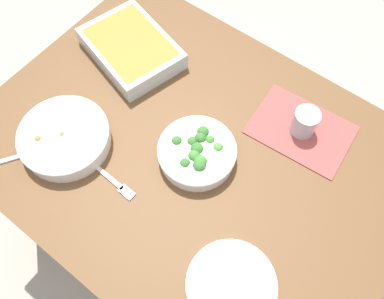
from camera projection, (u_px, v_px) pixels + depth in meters
ground_plane at (192, 226)px, 1.80m from camera, size 6.00×6.00×0.00m
dining_table at (192, 163)px, 1.23m from camera, size 1.20×0.90×0.74m
placemat at (301, 130)px, 1.17m from camera, size 0.29×0.22×0.00m
stew_bowl at (65, 137)px, 1.13m from camera, size 0.26×0.26×0.06m
broccoli_bowl at (197, 152)px, 1.11m from camera, size 0.22×0.22×0.07m
baking_dish at (131, 48)px, 1.28m from camera, size 0.35×0.29×0.06m
drink_cup at (304, 123)px, 1.14m from camera, size 0.07×0.07×0.08m
side_plate at (231, 285)px, 0.97m from camera, size 0.22×0.22×0.01m
spoon_by_stew at (38, 151)px, 1.14m from camera, size 0.11×0.16×0.01m
fork_on_table at (113, 181)px, 1.10m from camera, size 0.18×0.03×0.01m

